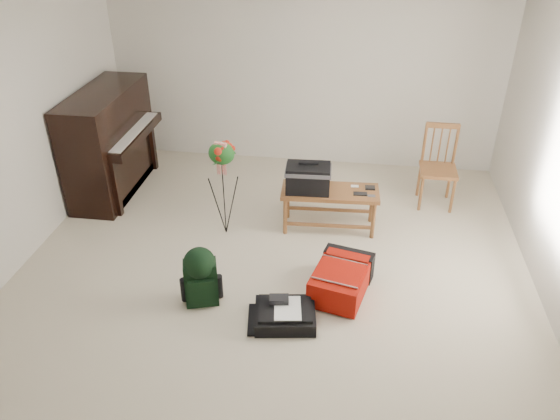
% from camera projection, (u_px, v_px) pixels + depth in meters
% --- Properties ---
extents(floor, '(5.00, 5.50, 0.01)m').
position_uv_depth(floor, '(270.00, 284.00, 5.21)').
color(floor, beige).
rests_on(floor, ground).
extents(ceiling, '(5.00, 5.50, 0.01)m').
position_uv_depth(ceiling, '(267.00, 10.00, 3.92)').
color(ceiling, white).
rests_on(ceiling, wall_back).
extents(wall_back, '(5.00, 0.04, 2.50)m').
position_uv_depth(wall_back, '(304.00, 70.00, 6.89)').
color(wall_back, beige).
rests_on(wall_back, floor).
extents(piano, '(0.71, 1.50, 1.25)m').
position_uv_depth(piano, '(111.00, 144.00, 6.52)').
color(piano, black).
rests_on(piano, floor).
extents(bench, '(1.06, 0.47, 0.80)m').
position_uv_depth(bench, '(315.00, 182.00, 5.78)').
color(bench, brown).
rests_on(bench, floor).
extents(dining_chair, '(0.42, 0.42, 0.95)m').
position_uv_depth(dining_chair, '(438.00, 167.00, 6.30)').
color(dining_chair, brown).
rests_on(dining_chair, floor).
extents(red_suitcase, '(0.60, 0.77, 0.29)m').
position_uv_depth(red_suitcase, '(341.00, 276.00, 5.06)').
color(red_suitcase, '#B91207').
rests_on(red_suitcase, floor).
extents(black_duffel, '(0.58, 0.49, 0.22)m').
position_uv_depth(black_duffel, '(285.00, 314.00, 4.73)').
color(black_duffel, black).
rests_on(black_duffel, floor).
extents(green_backpack, '(0.33, 0.31, 0.58)m').
position_uv_depth(green_backpack, '(200.00, 274.00, 4.82)').
color(green_backpack, black).
rests_on(green_backpack, floor).
extents(flower_stand, '(0.42, 0.42, 1.10)m').
position_uv_depth(flower_stand, '(224.00, 189.00, 5.70)').
color(flower_stand, black).
rests_on(flower_stand, floor).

